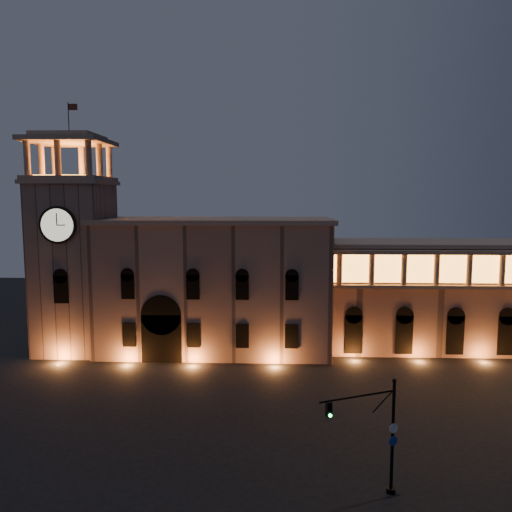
# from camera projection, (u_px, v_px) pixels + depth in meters

# --- Properties ---
(ground) EXTENTS (160.00, 160.00, 0.00)m
(ground) POSITION_uv_depth(u_px,v_px,m) (210.00, 421.00, 45.63)
(ground) COLOR black
(ground) RESTS_ON ground
(government_building) EXTENTS (30.80, 12.80, 17.60)m
(government_building) POSITION_uv_depth(u_px,v_px,m) (215.00, 285.00, 66.45)
(government_building) COLOR #8E6B5D
(government_building) RESTS_ON ground
(clock_tower) EXTENTS (9.80, 9.80, 32.40)m
(clock_tower) POSITION_uv_depth(u_px,v_px,m) (74.00, 257.00, 65.73)
(clock_tower) COLOR #8E6B5D
(clock_tower) RESTS_ON ground
(colonnade_wing) EXTENTS (40.60, 11.50, 14.50)m
(colonnade_wing) POSITION_uv_depth(u_px,v_px,m) (467.00, 294.00, 67.38)
(colonnade_wing) COLOR #896657
(colonnade_wing) RESTS_ON ground
(traffic_light) EXTENTS (5.58, 2.58, 8.20)m
(traffic_light) POSITION_uv_depth(u_px,v_px,m) (380.00, 436.00, 33.63)
(traffic_light) COLOR black
(traffic_light) RESTS_ON ground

